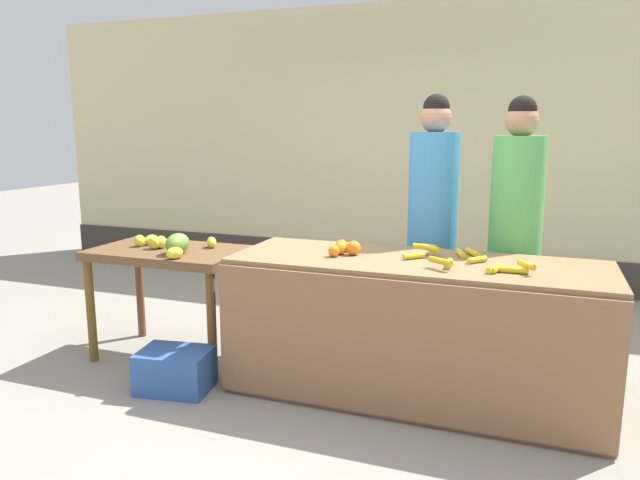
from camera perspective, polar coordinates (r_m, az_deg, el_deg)
ground_plane at (r=3.97m, az=1.74°, el=-13.49°), size 24.00×24.00×0.00m
market_wall_back at (r=6.40m, az=10.15°, el=8.76°), size 9.14×0.23×2.91m
fruit_stall_counter at (r=3.68m, az=9.06°, el=-8.45°), size 2.23×0.80×0.85m
side_table_wooden at (r=4.29m, az=-14.27°, el=-2.29°), size 1.07×0.65×0.80m
banana_bunch_pile at (r=3.53m, az=13.76°, el=-1.79°), size 0.76×0.58×0.07m
orange_pile at (r=3.68m, az=2.36°, el=-0.78°), size 0.18×0.22×0.09m
mango_papaya_pile at (r=4.16m, az=-14.13°, el=-0.33°), size 0.61×0.54×0.14m
vendor_woman_blue_shirt at (r=4.18m, az=10.77°, el=1.04°), size 0.34×0.34×1.86m
vendor_woman_green_shirt at (r=4.10m, az=18.29°, el=0.33°), size 0.34×0.34×1.83m
produce_crate at (r=3.91m, az=-13.82°, el=-12.12°), size 0.48×0.38×0.26m
produce_sack at (r=4.58m, az=-1.25°, el=-6.17°), size 0.43×0.45×0.59m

